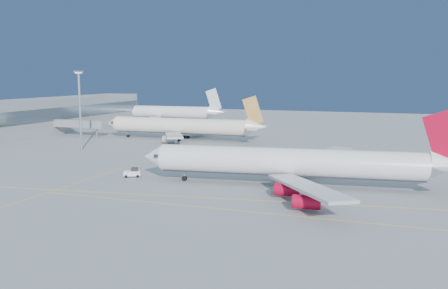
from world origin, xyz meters
TOP-DOWN VIEW (x-y plane):
  - ground at (0.00, 0.00)m, footprint 500.00×500.00m
  - terminal at (-114.93, 85.00)m, footprint 18.40×110.00m
  - jet_bridge at (-93.11, 72.00)m, footprint 23.60×3.60m
  - taxiway_lines at (-14.71, 6.34)m, footprint 118.86×140.00m
  - airliner_virgin at (8.47, 9.83)m, footprint 72.11×64.35m
  - airliner_etihad at (-49.57, 76.18)m, footprint 67.20×62.19m
  - airliner_third at (-89.58, 138.16)m, footprint 68.84×63.55m
  - pushback_tug at (-31.34, 6.61)m, footprint 4.54×3.73m
  - light_mast at (-70.35, 39.93)m, footprint 2.28×2.28m

SIDE VIEW (x-z plane):
  - ground at x=0.00m, z-range 0.00..0.00m
  - taxiway_lines at x=-14.71m, z-range 0.00..0.02m
  - pushback_tug at x=-31.34m, z-range -0.08..2.20m
  - jet_bridge at x=-93.11m, z-range 1.72..8.62m
  - airliner_etihad at x=-49.57m, z-range -3.44..14.13m
  - airliner_virgin at x=8.47m, z-range -3.53..14.26m
  - airliner_third at x=-89.58m, z-range -3.65..14.84m
  - terminal at x=-114.93m, z-range 0.01..15.01m
  - light_mast at x=-70.35m, z-range 2.38..28.76m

